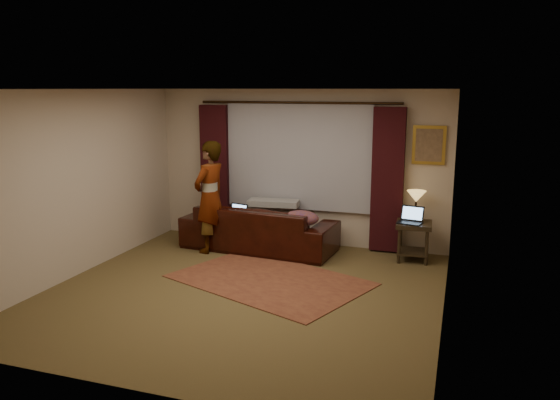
{
  "coord_description": "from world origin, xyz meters",
  "views": [
    {
      "loc": [
        2.6,
        -6.23,
        2.61
      ],
      "look_at": [
        0.1,
        1.2,
        1.0
      ],
      "focal_mm": 35.0,
      "sensor_mm": 36.0,
      "label": 1
    }
  ],
  "objects_px": {
    "sofa": "(259,219)",
    "person": "(210,197)",
    "laptop_sofa": "(235,212)",
    "laptop_table": "(410,215)",
    "tiffany_lamp": "(416,206)",
    "end_table": "(413,241)"
  },
  "relations": [
    {
      "from": "laptop_sofa",
      "to": "end_table",
      "type": "height_order",
      "value": "laptop_sofa"
    },
    {
      "from": "tiffany_lamp",
      "to": "person",
      "type": "height_order",
      "value": "person"
    },
    {
      "from": "sofa",
      "to": "laptop_sofa",
      "type": "distance_m",
      "value": 0.41
    },
    {
      "from": "sofa",
      "to": "tiffany_lamp",
      "type": "bearing_deg",
      "value": -168.01
    },
    {
      "from": "laptop_sofa",
      "to": "laptop_table",
      "type": "height_order",
      "value": "laptop_table"
    },
    {
      "from": "sofa",
      "to": "end_table",
      "type": "bearing_deg",
      "value": -171.21
    },
    {
      "from": "laptop_table",
      "to": "person",
      "type": "xyz_separation_m",
      "value": [
        -3.1,
        -0.45,
        0.17
      ]
    },
    {
      "from": "sofa",
      "to": "end_table",
      "type": "height_order",
      "value": "sofa"
    },
    {
      "from": "tiffany_lamp",
      "to": "person",
      "type": "relative_size",
      "value": 0.26
    },
    {
      "from": "laptop_table",
      "to": "end_table",
      "type": "bearing_deg",
      "value": 66.59
    },
    {
      "from": "end_table",
      "to": "laptop_table",
      "type": "relative_size",
      "value": 1.59
    },
    {
      "from": "laptop_sofa",
      "to": "person",
      "type": "xyz_separation_m",
      "value": [
        -0.32,
        -0.25,
        0.28
      ]
    },
    {
      "from": "sofa",
      "to": "laptop_sofa",
      "type": "bearing_deg",
      "value": 20.37
    },
    {
      "from": "sofa",
      "to": "person",
      "type": "relative_size",
      "value": 1.39
    },
    {
      "from": "sofa",
      "to": "tiffany_lamp",
      "type": "height_order",
      "value": "tiffany_lamp"
    },
    {
      "from": "laptop_table",
      "to": "person",
      "type": "relative_size",
      "value": 0.21
    },
    {
      "from": "sofa",
      "to": "end_table",
      "type": "distance_m",
      "value": 2.48
    },
    {
      "from": "laptop_sofa",
      "to": "sofa",
      "type": "bearing_deg",
      "value": 28.79
    },
    {
      "from": "tiffany_lamp",
      "to": "end_table",
      "type": "bearing_deg",
      "value": -90.63
    },
    {
      "from": "laptop_sofa",
      "to": "tiffany_lamp",
      "type": "relative_size",
      "value": 0.74
    },
    {
      "from": "person",
      "to": "laptop_table",
      "type": "bearing_deg",
      "value": 111.97
    },
    {
      "from": "end_table",
      "to": "person",
      "type": "bearing_deg",
      "value": -170.32
    }
  ]
}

